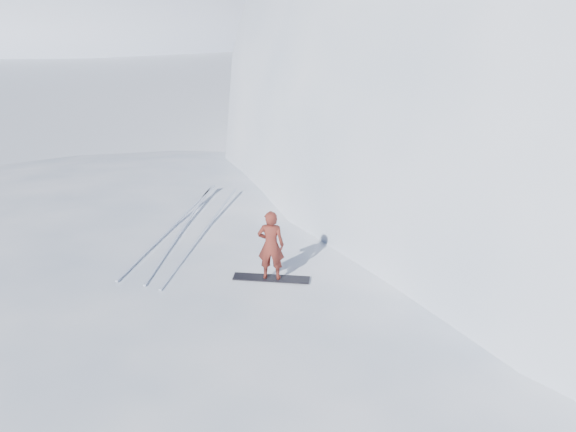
% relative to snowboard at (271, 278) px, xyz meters
% --- Properties ---
extents(near_ridge, '(36.00, 28.00, 4.80)m').
position_rel_snowboard_xyz_m(near_ridge, '(-0.80, -0.20, -2.41)').
color(near_ridge, white).
rests_on(near_ridge, ground).
extents(wind_bumps, '(16.00, 14.40, 1.00)m').
position_rel_snowboard_xyz_m(wind_bumps, '(-2.36, -1.08, -2.41)').
color(wind_bumps, white).
rests_on(wind_bumps, ground).
extents(snowboard, '(1.71, 0.75, 0.03)m').
position_rel_snowboard_xyz_m(snowboard, '(0.00, 0.00, 0.00)').
color(snowboard, black).
rests_on(snowboard, near_ridge).
extents(snowboarder, '(0.66, 0.52, 1.59)m').
position_rel_snowboard_xyz_m(snowboarder, '(0.00, 0.00, 0.81)').
color(snowboarder, maroon).
rests_on(snowboarder, snowboard).
extents(board_tracks, '(1.92, 5.96, 0.04)m').
position_rel_snowboard_xyz_m(board_tracks, '(-3.05, 1.62, 0.01)').
color(board_tracks, silver).
rests_on(board_tracks, ground).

